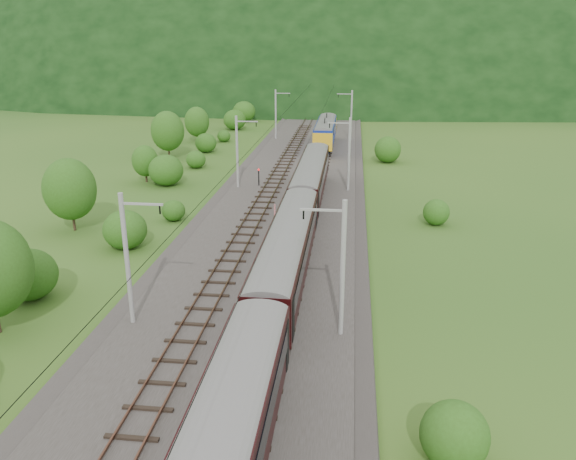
# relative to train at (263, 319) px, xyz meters

# --- Properties ---
(ground) EXTENTS (600.00, 600.00, 0.00)m
(ground) POSITION_rel_train_xyz_m (-2.40, 4.35, -3.33)
(ground) COLOR #255119
(ground) RESTS_ON ground
(railbed) EXTENTS (14.00, 220.00, 0.30)m
(railbed) POSITION_rel_train_xyz_m (-2.40, 14.35, -3.18)
(railbed) COLOR #38332D
(railbed) RESTS_ON ground
(track_left) EXTENTS (2.40, 220.00, 0.27)m
(track_left) POSITION_rel_train_xyz_m (-4.80, 14.35, -2.96)
(track_left) COLOR #543224
(track_left) RESTS_ON railbed
(track_right) EXTENTS (2.40, 220.00, 0.27)m
(track_right) POSITION_rel_train_xyz_m (-0.00, 14.35, -2.96)
(track_right) COLOR #543224
(track_right) RESTS_ON railbed
(catenary_left) EXTENTS (2.54, 192.28, 8.00)m
(catenary_left) POSITION_rel_train_xyz_m (-8.52, 36.35, 1.17)
(catenary_left) COLOR gray
(catenary_left) RESTS_ON railbed
(catenary_right) EXTENTS (2.54, 192.28, 8.00)m
(catenary_right) POSITION_rel_train_xyz_m (3.72, 36.35, 1.17)
(catenary_right) COLOR gray
(catenary_right) RESTS_ON railbed
(overhead_wires) EXTENTS (4.83, 198.00, 0.03)m
(overhead_wires) POSITION_rel_train_xyz_m (-2.40, 14.35, 3.77)
(overhead_wires) COLOR black
(overhead_wires) RESTS_ON ground
(mountain_main) EXTENTS (504.00, 360.00, 244.00)m
(mountain_main) POSITION_rel_train_xyz_m (-2.40, 264.35, -3.33)
(mountain_main) COLOR black
(mountain_main) RESTS_ON ground
(mountain_ridge) EXTENTS (336.00, 280.00, 132.00)m
(mountain_ridge) POSITION_rel_train_xyz_m (-122.40, 304.35, -3.33)
(mountain_ridge) COLOR black
(mountain_ridge) RESTS_ON ground
(train) EXTENTS (2.78, 132.53, 4.83)m
(train) POSITION_rel_train_xyz_m (0.00, 0.00, 0.00)
(train) COLOR black
(train) RESTS_ON ground
(hazard_post_near) EXTENTS (0.15, 0.15, 1.41)m
(hazard_post_near) POSITION_rel_train_xyz_m (-2.85, 25.14, -2.32)
(hazard_post_near) COLOR red
(hazard_post_near) RESTS_ON railbed
(hazard_post_far) EXTENTS (0.15, 0.15, 1.45)m
(hazard_post_far) POSITION_rel_train_xyz_m (-1.95, 71.38, -2.31)
(hazard_post_far) COLOR red
(hazard_post_far) RESTS_ON railbed
(signal) EXTENTS (0.22, 0.22, 1.96)m
(signal) POSITION_rel_train_xyz_m (-6.37, 37.22, -1.88)
(signal) COLOR black
(signal) RESTS_ON railbed
(vegetation_left) EXTENTS (12.82, 149.11, 6.98)m
(vegetation_left) POSITION_rel_train_xyz_m (-17.70, 30.40, -0.72)
(vegetation_left) COLOR #2B5516
(vegetation_left) RESTS_ON ground
(vegetation_right) EXTENTS (6.03, 90.10, 3.24)m
(vegetation_right) POSITION_rel_train_xyz_m (9.41, 23.35, -1.95)
(vegetation_right) COLOR #2B5516
(vegetation_right) RESTS_ON ground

